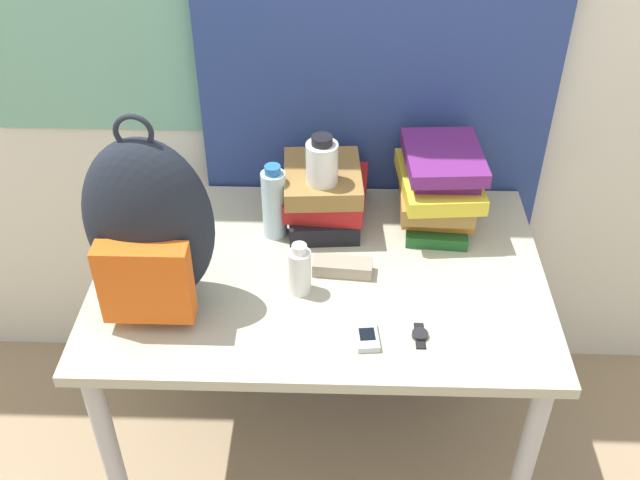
{
  "coord_description": "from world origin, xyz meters",
  "views": [
    {
      "loc": [
        0.04,
        -1.08,
        1.98
      ],
      "look_at": [
        0.0,
        0.38,
        0.84
      ],
      "focal_mm": 42.0,
      "sensor_mm": 36.0,
      "label": 1
    }
  ],
  "objects_px": {
    "backpack": "(149,229)",
    "book_stack_center": "(439,186)",
    "sports_bottle": "(321,188)",
    "book_stack_left": "(324,194)",
    "cell_phone": "(367,337)",
    "sunglasses_case": "(343,267)",
    "wristwatch": "(420,335)",
    "water_bottle": "(274,203)",
    "sunscreen_bottle": "(300,270)"
  },
  "relations": [
    {
      "from": "book_stack_center",
      "to": "wristwatch",
      "type": "distance_m",
      "value": 0.47
    },
    {
      "from": "sports_bottle",
      "to": "sunscreen_bottle",
      "type": "distance_m",
      "value": 0.26
    },
    {
      "from": "backpack",
      "to": "sunscreen_bottle",
      "type": "bearing_deg",
      "value": 7.04
    },
    {
      "from": "sports_bottle",
      "to": "sunglasses_case",
      "type": "distance_m",
      "value": 0.22
    },
    {
      "from": "book_stack_left",
      "to": "sports_bottle",
      "type": "bearing_deg",
      "value": -96.07
    },
    {
      "from": "backpack",
      "to": "book_stack_center",
      "type": "bearing_deg",
      "value": 26.1
    },
    {
      "from": "sunglasses_case",
      "to": "backpack",
      "type": "bearing_deg",
      "value": -165.66
    },
    {
      "from": "backpack",
      "to": "book_stack_center",
      "type": "height_order",
      "value": "backpack"
    },
    {
      "from": "book_stack_left",
      "to": "cell_phone",
      "type": "bearing_deg",
      "value": -76.6
    },
    {
      "from": "sports_bottle",
      "to": "sunglasses_case",
      "type": "bearing_deg",
      "value": -70.42
    },
    {
      "from": "water_bottle",
      "to": "backpack",
      "type": "bearing_deg",
      "value": -133.57
    },
    {
      "from": "sports_bottle",
      "to": "sunglasses_case",
      "type": "xyz_separation_m",
      "value": [
        0.06,
        -0.17,
        -0.12
      ]
    },
    {
      "from": "book_stack_center",
      "to": "sunglasses_case",
      "type": "height_order",
      "value": "book_stack_center"
    },
    {
      "from": "sunscreen_bottle",
      "to": "cell_phone",
      "type": "distance_m",
      "value": 0.24
    },
    {
      "from": "water_bottle",
      "to": "wristwatch",
      "type": "distance_m",
      "value": 0.54
    },
    {
      "from": "cell_phone",
      "to": "wristwatch",
      "type": "relative_size",
      "value": 1.13
    },
    {
      "from": "backpack",
      "to": "cell_phone",
      "type": "xyz_separation_m",
      "value": [
        0.5,
        -0.12,
        -0.21
      ]
    },
    {
      "from": "book_stack_left",
      "to": "sunglasses_case",
      "type": "xyz_separation_m",
      "value": [
        0.05,
        -0.23,
        -0.06
      ]
    },
    {
      "from": "sunscreen_bottle",
      "to": "cell_phone",
      "type": "relative_size",
      "value": 1.52
    },
    {
      "from": "cell_phone",
      "to": "book_stack_center",
      "type": "bearing_deg",
      "value": 66.8
    },
    {
      "from": "sports_bottle",
      "to": "water_bottle",
      "type": "bearing_deg",
      "value": -174.69
    },
    {
      "from": "book_stack_center",
      "to": "wristwatch",
      "type": "bearing_deg",
      "value": -99.62
    },
    {
      "from": "sunscreen_bottle",
      "to": "sports_bottle",
      "type": "bearing_deg",
      "value": 79.71
    },
    {
      "from": "backpack",
      "to": "sports_bottle",
      "type": "distance_m",
      "value": 0.48
    },
    {
      "from": "cell_phone",
      "to": "sunglasses_case",
      "type": "relative_size",
      "value": 0.61
    },
    {
      "from": "backpack",
      "to": "cell_phone",
      "type": "distance_m",
      "value": 0.56
    },
    {
      "from": "water_bottle",
      "to": "sunscreen_bottle",
      "type": "relative_size",
      "value": 1.51
    },
    {
      "from": "wristwatch",
      "to": "water_bottle",
      "type": "bearing_deg",
      "value": 133.57
    },
    {
      "from": "cell_phone",
      "to": "wristwatch",
      "type": "distance_m",
      "value": 0.12
    },
    {
      "from": "backpack",
      "to": "water_bottle",
      "type": "xyz_separation_m",
      "value": [
        0.26,
        0.27,
        -0.11
      ]
    },
    {
      "from": "water_bottle",
      "to": "sunscreen_bottle",
      "type": "height_order",
      "value": "water_bottle"
    },
    {
      "from": "book_stack_center",
      "to": "sports_bottle",
      "type": "relative_size",
      "value": 0.98
    },
    {
      "from": "backpack",
      "to": "book_stack_left",
      "type": "distance_m",
      "value": 0.54
    },
    {
      "from": "backpack",
      "to": "wristwatch",
      "type": "relative_size",
      "value": 6.08
    },
    {
      "from": "backpack",
      "to": "cell_phone",
      "type": "relative_size",
      "value": 5.36
    },
    {
      "from": "book_stack_center",
      "to": "cell_phone",
      "type": "relative_size",
      "value": 3.11
    },
    {
      "from": "wristwatch",
      "to": "backpack",
      "type": "bearing_deg",
      "value": 169.98
    },
    {
      "from": "book_stack_center",
      "to": "wristwatch",
      "type": "relative_size",
      "value": 3.53
    },
    {
      "from": "cell_phone",
      "to": "sunglasses_case",
      "type": "height_order",
      "value": "sunglasses_case"
    },
    {
      "from": "cell_phone",
      "to": "book_stack_left",
      "type": "bearing_deg",
      "value": 103.4
    },
    {
      "from": "book_stack_center",
      "to": "water_bottle",
      "type": "relative_size",
      "value": 1.35
    },
    {
      "from": "book_stack_left",
      "to": "sunscreen_bottle",
      "type": "distance_m",
      "value": 0.31
    },
    {
      "from": "backpack",
      "to": "wristwatch",
      "type": "height_order",
      "value": "backpack"
    },
    {
      "from": "cell_phone",
      "to": "sunglasses_case",
      "type": "xyz_separation_m",
      "value": [
        -0.06,
        0.24,
        0.01
      ]
    },
    {
      "from": "backpack",
      "to": "book_stack_center",
      "type": "distance_m",
      "value": 0.79
    },
    {
      "from": "backpack",
      "to": "wristwatch",
      "type": "xyz_separation_m",
      "value": [
        0.62,
        -0.11,
        -0.21
      ]
    },
    {
      "from": "book_stack_center",
      "to": "sunscreen_bottle",
      "type": "distance_m",
      "value": 0.47
    },
    {
      "from": "backpack",
      "to": "book_stack_left",
      "type": "bearing_deg",
      "value": 41.66
    },
    {
      "from": "book_stack_center",
      "to": "wristwatch",
      "type": "height_order",
      "value": "book_stack_center"
    },
    {
      "from": "book_stack_center",
      "to": "water_bottle",
      "type": "bearing_deg",
      "value": -170.91
    }
  ]
}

